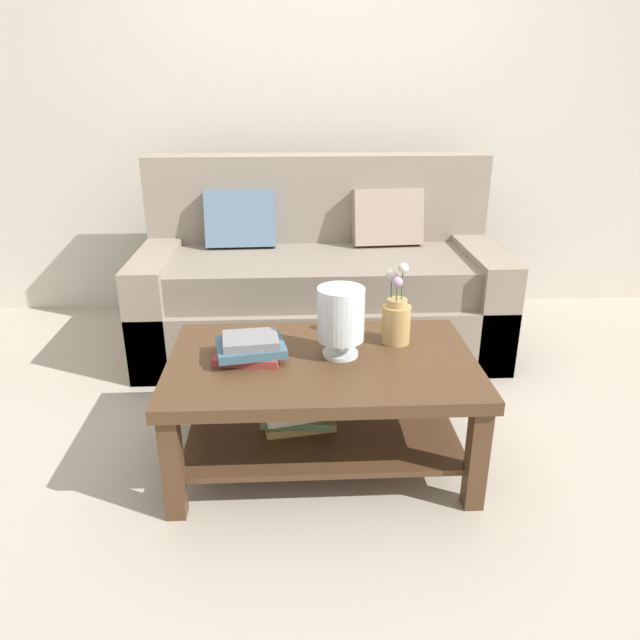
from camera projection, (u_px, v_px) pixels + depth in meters
ground_plane at (339, 425)px, 2.71m from camera, size 10.00×10.00×0.00m
back_wall at (321, 99)px, 3.73m from camera, size 6.40×0.12×2.70m
couch at (320, 284)px, 3.43m from camera, size 2.00×0.90×1.06m
coffee_table at (320, 389)px, 2.35m from camera, size 1.19×0.74×0.46m
book_stack_main at (250, 348)px, 2.28m from camera, size 0.29×0.24×0.10m
glass_hurricane_vase at (341, 316)px, 2.26m from camera, size 0.18×0.18×0.28m
flower_pitcher at (396, 318)px, 2.40m from camera, size 0.12×0.12×0.34m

